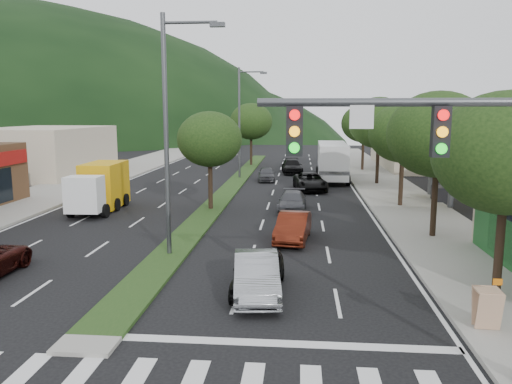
# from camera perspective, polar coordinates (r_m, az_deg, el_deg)

# --- Properties ---
(ground) EXTENTS (160.00, 160.00, 0.00)m
(ground) POSITION_cam_1_polar(r_m,az_deg,el_deg) (14.78, -18.10, -15.72)
(ground) COLOR black
(ground) RESTS_ON ground
(sidewalk_right) EXTENTS (5.00, 90.00, 0.15)m
(sidewalk_right) POSITION_cam_1_polar(r_m,az_deg,el_deg) (38.40, 15.45, -0.19)
(sidewalk_right) COLOR gray
(sidewalk_right) RESTS_ON ground
(sidewalk_left) EXTENTS (6.00, 90.00, 0.15)m
(sidewalk_left) POSITION_cam_1_polar(r_m,az_deg,el_deg) (42.05, -21.15, 0.31)
(sidewalk_left) COLOR gray
(sidewalk_left) RESTS_ON ground
(median) EXTENTS (1.60, 56.00, 0.12)m
(median) POSITION_cam_1_polar(r_m,az_deg,el_deg) (41.10, -2.73, 0.71)
(median) COLOR #1B3915
(median) RESTS_ON ground
(crosswalk) EXTENTS (19.00, 2.20, 0.01)m
(crosswalk) POSITION_cam_1_polar(r_m,az_deg,el_deg) (13.16, -21.69, -19.14)
(crosswalk) COLOR silver
(crosswalk) RESTS_ON ground
(traffic_signal) EXTENTS (6.12, 0.40, 7.00)m
(traffic_signal) POSITION_cam_1_polar(r_m,az_deg,el_deg) (11.39, 22.95, 1.06)
(traffic_signal) COLOR #47494C
(traffic_signal) RESTS_ON ground
(gas_canopy) EXTENTS (12.20, 8.20, 5.25)m
(gas_canopy) POSITION_cam_1_polar(r_m,az_deg,el_deg) (36.86, 26.65, 5.94)
(gas_canopy) COLOR silver
(gas_canopy) RESTS_ON ground
(bldg_left_far) EXTENTS (9.00, 14.00, 4.60)m
(bldg_left_far) POSITION_cam_1_polar(r_m,az_deg,el_deg) (52.51, -22.88, 4.30)
(bldg_left_far) COLOR beige
(bldg_left_far) RESTS_ON ground
(bldg_right_far) EXTENTS (10.00, 16.00, 5.20)m
(bldg_right_far) POSITION_cam_1_polar(r_m,az_deg,el_deg) (58.09, 19.04, 5.22)
(bldg_right_far) COLOR beige
(bldg_right_far) RESTS_ON ground
(tree_r_a) EXTENTS (4.60, 4.60, 6.63)m
(tree_r_a) POSITION_cam_1_polar(r_m,az_deg,el_deg) (17.56, 26.75, 3.99)
(tree_r_a) COLOR black
(tree_r_a) RESTS_ON sidewalk_right
(tree_r_b) EXTENTS (4.80, 4.80, 6.94)m
(tree_r_b) POSITION_cam_1_polar(r_m,az_deg,el_deg) (25.15, 20.09, 6.18)
(tree_r_b) COLOR black
(tree_r_b) RESTS_ON sidewalk_right
(tree_r_c) EXTENTS (4.40, 4.40, 6.48)m
(tree_r_c) POSITION_cam_1_polar(r_m,az_deg,el_deg) (32.94, 16.49, 6.44)
(tree_r_c) COLOR black
(tree_r_c) RESTS_ON sidewalk_right
(tree_r_d) EXTENTS (5.00, 5.00, 7.17)m
(tree_r_d) POSITION_cam_1_polar(r_m,az_deg,el_deg) (42.78, 13.88, 7.68)
(tree_r_d) COLOR black
(tree_r_d) RESTS_ON sidewalk_right
(tree_r_e) EXTENTS (4.60, 4.60, 6.71)m
(tree_r_e) POSITION_cam_1_polar(r_m,az_deg,el_deg) (52.69, 12.22, 7.66)
(tree_r_e) COLOR black
(tree_r_e) RESTS_ON sidewalk_right
(tree_med_near) EXTENTS (4.00, 4.00, 6.02)m
(tree_med_near) POSITION_cam_1_polar(r_m,az_deg,el_deg) (30.82, -5.31, 6.02)
(tree_med_near) COLOR black
(tree_med_near) RESTS_ON median
(tree_med_far) EXTENTS (4.80, 4.80, 6.94)m
(tree_med_far) POSITION_cam_1_polar(r_m,az_deg,el_deg) (56.55, -0.57, 8.07)
(tree_med_far) COLOR black
(tree_med_far) RESTS_ON median
(streetlight_near) EXTENTS (2.60, 0.25, 10.00)m
(streetlight_near) POSITION_cam_1_polar(r_m,az_deg,el_deg) (20.96, -9.73, 7.61)
(streetlight_near) COLOR #47494C
(streetlight_near) RESTS_ON ground
(streetlight_mid) EXTENTS (2.60, 0.25, 10.00)m
(streetlight_mid) POSITION_cam_1_polar(r_m,az_deg,el_deg) (45.59, -1.67, 8.52)
(streetlight_mid) COLOR #47494C
(streetlight_mid) RESTS_ON ground
(sedan_silver) EXTENTS (1.92, 4.33, 1.38)m
(sedan_silver) POSITION_cam_1_polar(r_m,az_deg,el_deg) (16.92, 0.05, -9.49)
(sedan_silver) COLOR #9B9DA2
(sedan_silver) RESTS_ON ground
(car_queue_a) EXTENTS (1.77, 4.06, 1.36)m
(car_queue_a) POSITION_cam_1_polar(r_m,az_deg,el_deg) (17.34, 0.29, -9.06)
(car_queue_a) COLOR black
(car_queue_a) RESTS_ON ground
(car_queue_b) EXTENTS (1.85, 4.19, 1.20)m
(car_queue_b) POSITION_cam_1_polar(r_m,az_deg,el_deg) (30.93, 4.17, -1.10)
(car_queue_b) COLOR #434448
(car_queue_b) RESTS_ON ground
(car_queue_c) EXTENTS (1.84, 4.17, 1.33)m
(car_queue_c) POSITION_cam_1_polar(r_m,az_deg,el_deg) (23.89, 4.26, -4.01)
(car_queue_c) COLOR #571B0E
(car_queue_c) RESTS_ON ground
(car_queue_d) EXTENTS (2.85, 5.16, 1.37)m
(car_queue_d) POSITION_cam_1_polar(r_m,az_deg,el_deg) (39.28, 6.20, 1.19)
(car_queue_d) COLOR black
(car_queue_d) RESTS_ON ground
(car_queue_e) EXTENTS (1.73, 3.72, 1.23)m
(car_queue_e) POSITION_cam_1_polar(r_m,az_deg,el_deg) (44.34, 1.21, 2.07)
(car_queue_e) COLOR #424347
(car_queue_e) RESTS_ON ground
(car_queue_f) EXTENTS (2.36, 4.90, 1.38)m
(car_queue_f) POSITION_cam_1_polar(r_m,az_deg,el_deg) (50.03, 4.13, 2.94)
(car_queue_f) COLOR black
(car_queue_f) RESTS_ON ground
(box_truck) EXTENTS (2.49, 5.98, 2.91)m
(box_truck) POSITION_cam_1_polar(r_m,az_deg,el_deg) (32.54, -17.31, 0.41)
(box_truck) COLOR white
(box_truck) RESTS_ON ground
(motorhome) EXTENTS (2.89, 8.72, 3.32)m
(motorhome) POSITION_cam_1_polar(r_m,az_deg,el_deg) (45.07, 8.71, 3.56)
(motorhome) COLOR silver
(motorhome) RESTS_ON ground
(a_frame_sign) EXTENTS (0.70, 0.79, 1.51)m
(a_frame_sign) POSITION_cam_1_polar(r_m,az_deg,el_deg) (15.55, 24.92, -11.61)
(a_frame_sign) COLOR tan
(a_frame_sign) RESTS_ON sidewalk_right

